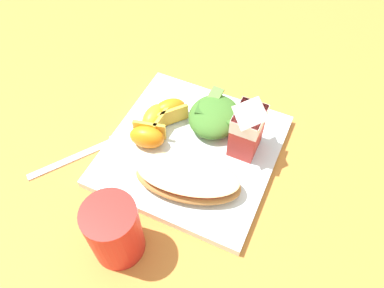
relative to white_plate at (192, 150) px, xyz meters
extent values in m
plane|color=#C67A33|center=(0.00, 0.00, -0.01)|extent=(3.00, 3.00, 0.00)
cube|color=silver|center=(0.00, 0.00, 0.00)|extent=(0.28, 0.28, 0.02)
ellipsoid|color=#B77F42|center=(0.07, 0.02, 0.02)|extent=(0.11, 0.18, 0.03)
ellipsoid|color=maroon|center=(0.07, 0.02, 0.03)|extent=(0.10, 0.17, 0.01)
ellipsoid|color=#EAD184|center=(0.07, 0.02, 0.04)|extent=(0.11, 0.17, 0.01)
ellipsoid|color=#3D7028|center=(-0.06, 0.01, 0.03)|extent=(0.10, 0.09, 0.04)
cube|color=#4C8433|center=(-0.08, 0.00, 0.04)|extent=(0.04, 0.04, 0.01)
cube|color=#3D7028|center=(-0.06, 0.05, 0.04)|extent=(0.04, 0.04, 0.01)
cube|color=#5B8E3D|center=(-0.10, 0.00, 0.04)|extent=(0.03, 0.03, 0.02)
cube|color=#4C8433|center=(-0.09, 0.01, 0.04)|extent=(0.04, 0.03, 0.02)
cube|color=#336023|center=(-0.06, -0.01, 0.04)|extent=(0.03, 0.03, 0.01)
cube|color=#B7332D|center=(-0.04, 0.08, 0.05)|extent=(0.06, 0.04, 0.09)
cube|color=white|center=(-0.04, 0.08, 0.08)|extent=(0.06, 0.04, 0.03)
pyramid|color=white|center=(-0.04, 0.08, 0.11)|extent=(0.06, 0.04, 0.02)
ellipsoid|color=orange|center=(-0.05, -0.07, 0.03)|extent=(0.07, 0.07, 0.04)
cube|color=gold|center=(-0.04, -0.05, 0.03)|extent=(0.05, 0.04, 0.03)
ellipsoid|color=orange|center=(-0.02, -0.08, 0.03)|extent=(0.06, 0.04, 0.04)
cube|color=gold|center=(-0.02, -0.06, 0.03)|extent=(0.06, 0.01, 0.03)
ellipsoid|color=orange|center=(0.03, -0.07, 0.03)|extent=(0.05, 0.07, 0.04)
cube|color=gold|center=(0.01, -0.08, 0.03)|extent=(0.02, 0.06, 0.03)
cube|color=silver|center=(0.09, -0.18, -0.01)|extent=(0.15, 0.11, 0.01)
cube|color=silver|center=(0.02, -0.13, -0.01)|extent=(0.04, 0.04, 0.01)
cylinder|color=red|center=(0.20, -0.03, 0.05)|extent=(0.08, 0.08, 0.11)
camera|label=1|loc=(0.35, 0.16, 0.54)|focal=35.75mm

